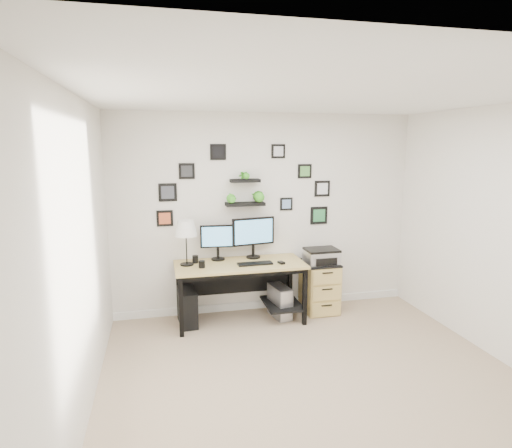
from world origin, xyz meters
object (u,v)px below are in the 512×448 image
object	(u,v)px
monitor_right	(253,234)
desk	(242,272)
table_lamp	(186,229)
file_cabinet	(319,287)
monitor_left	(218,240)
pc_tower_grey	(280,301)
printer	(322,256)
mug	(202,264)
pc_tower_black	(187,307)

from	to	relation	value
monitor_right	desk	bearing A→B (deg)	-135.10
desk	table_lamp	world-z (taller)	table_lamp
file_cabinet	table_lamp	bearing A→B (deg)	-179.52
monitor_right	file_cabinet	distance (m)	1.15
desk	monitor_left	distance (m)	0.51
pc_tower_grey	file_cabinet	size ratio (longest dim) A/B	0.65
file_cabinet	monitor_left	bearing A→B (deg)	174.45
table_lamp	file_cabinet	bearing A→B (deg)	0.48
file_cabinet	printer	size ratio (longest dim) A/B	1.58
monitor_left	table_lamp	xyz separation A→B (m)	(-0.40, -0.14, 0.18)
printer	mug	bearing A→B (deg)	-174.98
desk	mug	xyz separation A→B (m)	(-0.51, -0.12, 0.17)
desk	table_lamp	bearing A→B (deg)	176.32
table_lamp	mug	bearing A→B (deg)	-44.45
pc_tower_black	desk	bearing A→B (deg)	-5.49
monitor_right	pc_tower_grey	xyz separation A→B (m)	(0.30, -0.21, -0.86)
mug	file_cabinet	xyz separation A→B (m)	(1.57, 0.18, -0.46)
pc_tower_black	file_cabinet	world-z (taller)	file_cabinet
table_lamp	printer	bearing A→B (deg)	-0.82
monitor_left	desk	bearing A→B (deg)	-34.23
pc_tower_grey	file_cabinet	world-z (taller)	file_cabinet
pc_tower_grey	file_cabinet	distance (m)	0.59
table_lamp	pc_tower_black	xyz separation A→B (m)	(-0.01, -0.04, -0.97)
table_lamp	pc_tower_grey	size ratio (longest dim) A/B	1.26
mug	file_cabinet	size ratio (longest dim) A/B	0.13
printer	pc_tower_grey	bearing A→B (deg)	-175.50
pc_tower_black	mug	bearing A→B (deg)	-39.95
monitor_left	table_lamp	world-z (taller)	table_lamp
monitor_left	printer	distance (m)	1.37
pc_tower_grey	printer	bearing A→B (deg)	4.50
monitor_right	mug	xyz separation A→B (m)	(-0.70, -0.30, -0.27)
mug	monitor_left	bearing A→B (deg)	52.30
table_lamp	pc_tower_black	size ratio (longest dim) A/B	1.24
mug	file_cabinet	distance (m)	1.65
monitor_right	file_cabinet	xyz separation A→B (m)	(0.88, -0.12, -0.73)
monitor_left	mug	world-z (taller)	monitor_left
monitor_right	pc_tower_black	xyz separation A→B (m)	(-0.88, -0.18, -0.84)
mug	pc_tower_grey	size ratio (longest dim) A/B	0.20
table_lamp	file_cabinet	xyz separation A→B (m)	(1.74, 0.01, -0.86)
file_cabinet	printer	distance (m)	0.43
mug	desk	bearing A→B (deg)	13.10
desk	pc_tower_black	world-z (taller)	desk
desk	file_cabinet	size ratio (longest dim) A/B	2.39
mug	file_cabinet	bearing A→B (deg)	6.45
monitor_left	monitor_right	distance (m)	0.46
monitor_left	monitor_right	world-z (taller)	monitor_right
table_lamp	file_cabinet	distance (m)	1.94
table_lamp	monitor_left	bearing A→B (deg)	19.63
monitor_right	printer	distance (m)	0.94
monitor_right	pc_tower_grey	distance (m)	0.94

